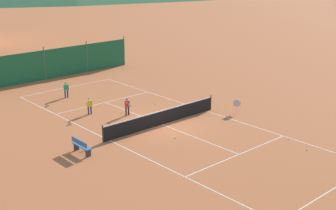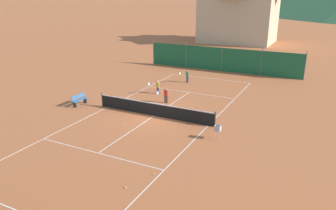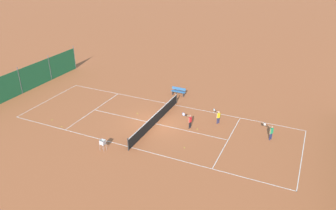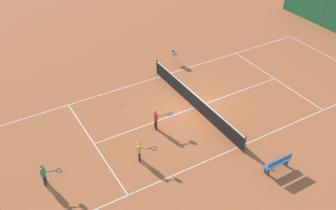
{
  "view_description": "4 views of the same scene",
  "coord_description": "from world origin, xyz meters",
  "px_view_note": "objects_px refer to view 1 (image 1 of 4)",
  "views": [
    {
      "loc": [
        -18.57,
        -21.3,
        10.32
      ],
      "look_at": [
        1.05,
        0.6,
        0.95
      ],
      "focal_mm": 50.0,
      "sensor_mm": 36.0,
      "label": 1
    },
    {
      "loc": [
        10.68,
        -19.13,
        8.45
      ],
      "look_at": [
        1.62,
        -1.0,
        1.38
      ],
      "focal_mm": 35.0,
      "sensor_mm": 36.0,
      "label": 2
    },
    {
      "loc": [
        22.02,
        11.27,
        13.75
      ],
      "look_at": [
        -1.85,
        0.33,
        1.05
      ],
      "focal_mm": 35.0,
      "sensor_mm": 36.0,
      "label": 3
    },
    {
      "loc": [
        -15.46,
        11.0,
        13.84
      ],
      "look_at": [
        0.13,
        1.76,
        0.76
      ],
      "focal_mm": 42.0,
      "sensor_mm": 36.0,
      "label": 4
    }
  ],
  "objects_px": {
    "player_far_baseline": "(66,89)",
    "ball_hopper": "(237,104)",
    "tennis_ball_alley_left": "(175,138)",
    "tennis_ball_by_net_right": "(122,112)",
    "player_near_baseline": "(127,105)",
    "courtside_bench": "(81,146)",
    "tennis_net": "(162,117)",
    "tennis_ball_service_box": "(307,150)",
    "player_far_service": "(89,105)",
    "tennis_ball_near_corner": "(154,103)",
    "tennis_ball_alley_right": "(289,139)"
  },
  "relations": [
    {
      "from": "tennis_net",
      "to": "tennis_ball_by_net_right",
      "type": "distance_m",
      "value": 3.68
    },
    {
      "from": "tennis_ball_by_net_right",
      "to": "tennis_net",
      "type": "bearing_deg",
      "value": -81.2
    },
    {
      "from": "tennis_ball_alley_left",
      "to": "tennis_ball_by_net_right",
      "type": "bearing_deg",
      "value": 85.78
    },
    {
      "from": "player_near_baseline",
      "to": "ball_hopper",
      "type": "relative_size",
      "value": 1.38
    },
    {
      "from": "player_near_baseline",
      "to": "tennis_ball_service_box",
      "type": "bearing_deg",
      "value": -71.67
    },
    {
      "from": "player_far_baseline",
      "to": "tennis_ball_near_corner",
      "type": "relative_size",
      "value": 18.69
    },
    {
      "from": "tennis_ball_alley_right",
      "to": "player_far_baseline",
      "type": "bearing_deg",
      "value": 108.06
    },
    {
      "from": "player_far_baseline",
      "to": "player_near_baseline",
      "type": "bearing_deg",
      "value": -81.68
    },
    {
      "from": "player_near_baseline",
      "to": "player_far_baseline",
      "type": "height_order",
      "value": "player_far_baseline"
    },
    {
      "from": "tennis_ball_alley_left",
      "to": "ball_hopper",
      "type": "height_order",
      "value": "ball_hopper"
    },
    {
      "from": "courtside_bench",
      "to": "tennis_ball_alley_left",
      "type": "bearing_deg",
      "value": -18.42
    },
    {
      "from": "player_far_service",
      "to": "ball_hopper",
      "type": "bearing_deg",
      "value": -40.63
    },
    {
      "from": "player_near_baseline",
      "to": "tennis_ball_alley_left",
      "type": "relative_size",
      "value": 18.66
    },
    {
      "from": "tennis_ball_alley_left",
      "to": "ball_hopper",
      "type": "relative_size",
      "value": 0.07
    },
    {
      "from": "player_far_baseline",
      "to": "ball_hopper",
      "type": "relative_size",
      "value": 1.39
    },
    {
      "from": "tennis_ball_by_net_right",
      "to": "ball_hopper",
      "type": "distance_m",
      "value": 7.96
    },
    {
      "from": "ball_hopper",
      "to": "courtside_bench",
      "type": "bearing_deg",
      "value": 174.24
    },
    {
      "from": "tennis_net",
      "to": "tennis_ball_near_corner",
      "type": "xyz_separation_m",
      "value": [
        2.47,
        3.67,
        -0.47
      ]
    },
    {
      "from": "player_far_baseline",
      "to": "tennis_ball_near_corner",
      "type": "distance_m",
      "value": 6.99
    },
    {
      "from": "player_near_baseline",
      "to": "ball_hopper",
      "type": "bearing_deg",
      "value": -38.35
    },
    {
      "from": "courtside_bench",
      "to": "tennis_net",
      "type": "bearing_deg",
      "value": 5.05
    },
    {
      "from": "tennis_ball_alley_left",
      "to": "player_far_service",
      "type": "bearing_deg",
      "value": 100.66
    },
    {
      "from": "tennis_net",
      "to": "tennis_ball_alley_left",
      "type": "relative_size",
      "value": 139.09
    },
    {
      "from": "player_near_baseline",
      "to": "tennis_ball_alley_left",
      "type": "xyz_separation_m",
      "value": [
        -0.43,
        -5.25,
        -0.69
      ]
    },
    {
      "from": "tennis_ball_service_box",
      "to": "courtside_bench",
      "type": "distance_m",
      "value": 12.5
    },
    {
      "from": "player_far_service",
      "to": "tennis_net",
      "type": "bearing_deg",
      "value": -64.1
    },
    {
      "from": "tennis_net",
      "to": "ball_hopper",
      "type": "bearing_deg",
      "value": -18.1
    },
    {
      "from": "tennis_ball_by_net_right",
      "to": "tennis_ball_service_box",
      "type": "bearing_deg",
      "value": -72.68
    },
    {
      "from": "tennis_ball_near_corner",
      "to": "tennis_ball_service_box",
      "type": "xyz_separation_m",
      "value": [
        0.77,
        -12.25,
        0.0
      ]
    },
    {
      "from": "tennis_ball_service_box",
      "to": "player_far_service",
      "type": "bearing_deg",
      "value": 112.62
    },
    {
      "from": "player_near_baseline",
      "to": "player_far_baseline",
      "type": "relative_size",
      "value": 1.0
    },
    {
      "from": "tennis_ball_alley_right",
      "to": "tennis_ball_service_box",
      "type": "height_order",
      "value": "same"
    },
    {
      "from": "tennis_net",
      "to": "player_far_service",
      "type": "bearing_deg",
      "value": 115.9
    },
    {
      "from": "tennis_net",
      "to": "player_far_service",
      "type": "distance_m",
      "value": 5.38
    },
    {
      "from": "tennis_ball_by_net_right",
      "to": "tennis_ball_service_box",
      "type": "relative_size",
      "value": 1.0
    },
    {
      "from": "tennis_ball_alley_left",
      "to": "courtside_bench",
      "type": "bearing_deg",
      "value": 161.58
    },
    {
      "from": "tennis_net",
      "to": "tennis_ball_alley_right",
      "type": "height_order",
      "value": "tennis_net"
    },
    {
      "from": "tennis_net",
      "to": "tennis_ball_service_box",
      "type": "distance_m",
      "value": 9.18
    },
    {
      "from": "player_far_service",
      "to": "tennis_ball_service_box",
      "type": "height_order",
      "value": "player_far_service"
    },
    {
      "from": "tennis_ball_by_net_right",
      "to": "courtside_bench",
      "type": "xyz_separation_m",
      "value": [
        -5.79,
        -4.17,
        0.42
      ]
    },
    {
      "from": "player_far_baseline",
      "to": "tennis_ball_alley_right",
      "type": "relative_size",
      "value": 18.69
    },
    {
      "from": "player_far_baseline",
      "to": "player_far_service",
      "type": "bearing_deg",
      "value": -100.45
    },
    {
      "from": "player_far_baseline",
      "to": "player_far_service",
      "type": "xyz_separation_m",
      "value": [
        -0.84,
        -4.54,
        -0.03
      ]
    },
    {
      "from": "player_far_service",
      "to": "courtside_bench",
      "type": "bearing_deg",
      "value": -126.53
    },
    {
      "from": "tennis_ball_service_box",
      "to": "ball_hopper",
      "type": "height_order",
      "value": "ball_hopper"
    },
    {
      "from": "tennis_ball_alley_left",
      "to": "tennis_ball_alley_right",
      "type": "bearing_deg",
      "value": -43.88
    },
    {
      "from": "tennis_ball_by_net_right",
      "to": "courtside_bench",
      "type": "relative_size",
      "value": 0.04
    },
    {
      "from": "player_near_baseline",
      "to": "player_far_service",
      "type": "xyz_separation_m",
      "value": [
        -1.78,
        1.92,
        -0.03
      ]
    },
    {
      "from": "tennis_ball_near_corner",
      "to": "courtside_bench",
      "type": "xyz_separation_m",
      "value": [
        -8.82,
        -4.23,
        0.42
      ]
    },
    {
      "from": "tennis_ball_alley_right",
      "to": "tennis_ball_alley_left",
      "type": "bearing_deg",
      "value": 136.12
    }
  ]
}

